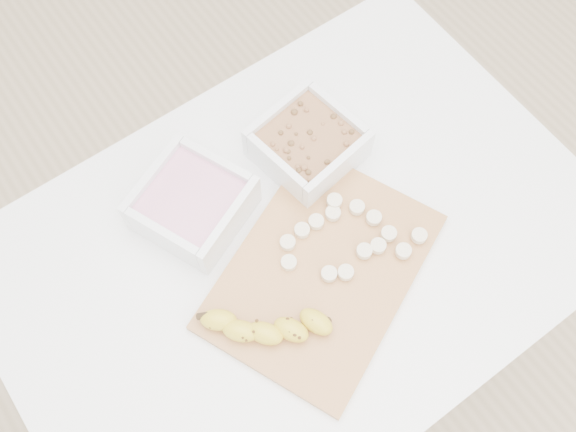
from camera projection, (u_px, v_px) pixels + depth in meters
ground at (294, 347)px, 1.75m from camera, size 3.50×3.50×0.00m
table at (298, 264)px, 1.16m from camera, size 1.00×0.70×0.75m
bowl_yogurt at (192, 203)px, 1.06m from camera, size 0.22×0.22×0.08m
bowl_granola at (308, 144)px, 1.11m from camera, size 0.18×0.18×0.07m
cutting_board at (322, 271)px, 1.04m from camera, size 0.46×0.40×0.01m
banana at (270, 325)px, 0.98m from camera, size 0.17×0.18×0.03m
banana_slices at (348, 237)px, 1.05m from camera, size 0.23×0.16×0.02m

